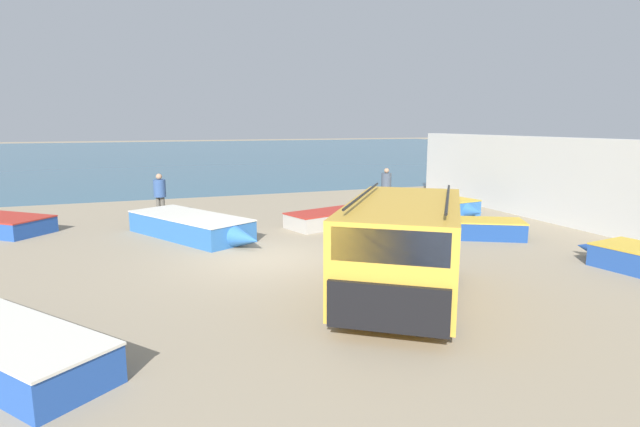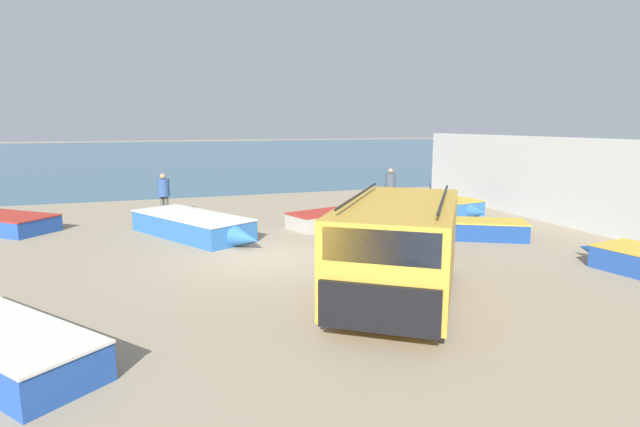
% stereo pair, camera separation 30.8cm
% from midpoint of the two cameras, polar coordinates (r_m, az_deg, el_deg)
% --- Properties ---
extents(ground_plane, '(200.00, 200.00, 0.00)m').
position_cam_midpoint_polar(ground_plane, '(13.34, -5.69, -5.13)').
color(ground_plane, gray).
extents(sea_water, '(120.00, 80.00, 0.01)m').
position_cam_midpoint_polar(sea_water, '(64.69, -16.56, 6.69)').
color(sea_water, '#33607A').
rests_on(sea_water, ground_plane).
extents(harbor_wall, '(0.50, 16.74, 3.05)m').
position_cam_midpoint_polar(harbor_wall, '(19.56, 26.77, 3.27)').
color(harbor_wall, silver).
rests_on(harbor_wall, ground_plane).
extents(parked_van, '(4.38, 5.01, 2.15)m').
position_cam_midpoint_polar(parked_van, '(10.08, 9.83, -3.70)').
color(parked_van, gold).
rests_on(parked_van, ground_plane).
extents(fishing_rowboat_1, '(3.65, 5.27, 0.69)m').
position_cam_midpoint_polar(fishing_rowboat_1, '(16.20, -13.58, -1.38)').
color(fishing_rowboat_1, '#2D66AD').
rests_on(fishing_rowboat_1, ground_plane).
extents(fishing_rowboat_3, '(2.01, 3.86, 0.61)m').
position_cam_midpoint_polar(fishing_rowboat_3, '(20.69, 14.53, 0.95)').
color(fishing_rowboat_3, '#2D66AD').
rests_on(fishing_rowboat_3, ground_plane).
extents(fishing_rowboat_4, '(4.25, 2.31, 0.53)m').
position_cam_midpoint_polar(fishing_rowboat_4, '(17.61, 2.67, -0.45)').
color(fishing_rowboat_4, '#ADA89E').
rests_on(fishing_rowboat_4, ground_plane).
extents(fishing_rowboat_5, '(4.12, 2.76, 0.57)m').
position_cam_midpoint_polar(fishing_rowboat_5, '(16.28, 16.50, -1.67)').
color(fishing_rowboat_5, navy).
rests_on(fishing_rowboat_5, ground_plane).
extents(fisherman_0, '(0.43, 0.43, 1.63)m').
position_cam_midpoint_polar(fisherman_0, '(21.82, 8.44, 3.42)').
color(fisherman_0, '#5B564C').
rests_on(fisherman_0, ground_plane).
extents(fisherman_2, '(0.44, 0.44, 1.69)m').
position_cam_midpoint_polar(fisherman_2, '(19.67, -17.02, 2.44)').
color(fisherman_2, '#5B564C').
rests_on(fisherman_2, ground_plane).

